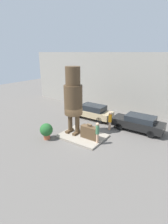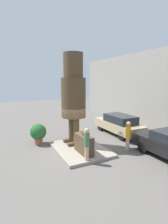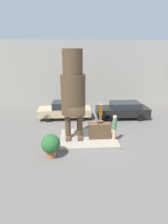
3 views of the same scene
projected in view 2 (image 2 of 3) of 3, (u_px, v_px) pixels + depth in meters
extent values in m
plane|color=#605B56|center=(80.00, 150.00, 10.72)|extent=(60.00, 60.00, 0.00)
cube|color=gray|center=(80.00, 149.00, 10.70)|extent=(3.82, 2.89, 0.16)
cube|color=#4C3823|center=(70.00, 140.00, 11.83)|extent=(0.31, 0.89, 0.19)
cube|color=#4C3823|center=(74.00, 144.00, 11.13)|extent=(0.31, 0.89, 0.19)
cylinder|color=#4C3823|center=(72.00, 127.00, 11.74)|extent=(0.39, 0.39, 1.55)
cylinder|color=#4C3823|center=(76.00, 130.00, 11.04)|extent=(0.39, 0.39, 1.55)
cylinder|color=#4C3823|center=(74.00, 98.00, 11.04)|extent=(1.55, 1.55, 2.50)
cylinder|color=#4C3823|center=(73.00, 65.00, 10.70)|extent=(1.22, 1.22, 1.50)
cube|color=#4C3823|center=(84.00, 144.00, 9.87)|extent=(1.47, 0.55, 1.05)
cylinder|color=#4C3823|center=(84.00, 132.00, 9.75)|extent=(0.41, 0.17, 0.17)
cylinder|color=tan|center=(87.00, 153.00, 8.95)|extent=(0.22, 0.22, 0.77)
cylinder|color=#3D704C|center=(87.00, 140.00, 8.83)|extent=(0.29, 0.29, 0.68)
sphere|color=tan|center=(87.00, 131.00, 8.75)|extent=(0.26, 0.26, 0.26)
cube|color=tan|center=(118.00, 126.00, 14.02)|extent=(4.65, 1.71, 0.65)
cube|color=#1E2328|center=(120.00, 119.00, 13.71)|extent=(2.56, 1.54, 0.59)
cylinder|color=black|center=(101.00, 127.00, 15.01)|extent=(0.68, 0.18, 0.68)
cylinder|color=black|center=(115.00, 125.00, 15.68)|extent=(0.68, 0.18, 0.68)
cylinder|color=black|center=(122.00, 136.00, 12.47)|extent=(0.68, 0.18, 0.68)
cylinder|color=black|center=(138.00, 133.00, 13.14)|extent=(0.68, 0.18, 0.68)
cylinder|color=black|center=(143.00, 148.00, 10.31)|extent=(0.65, 0.18, 0.65)
cylinder|color=black|center=(162.00, 143.00, 11.00)|extent=(0.65, 0.18, 0.65)
cylinder|color=#AD5638|center=(39.00, 141.00, 11.81)|extent=(0.53, 0.53, 0.39)
sphere|color=#235B28|center=(38.00, 132.00, 11.70)|extent=(1.08, 1.08, 1.08)
cylinder|color=tan|center=(128.00, 144.00, 10.71)|extent=(0.23, 0.23, 0.81)
cylinder|color=orange|center=(128.00, 132.00, 10.58)|extent=(0.31, 0.31, 0.72)
sphere|color=tan|center=(129.00, 124.00, 10.50)|extent=(0.27, 0.27, 0.27)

